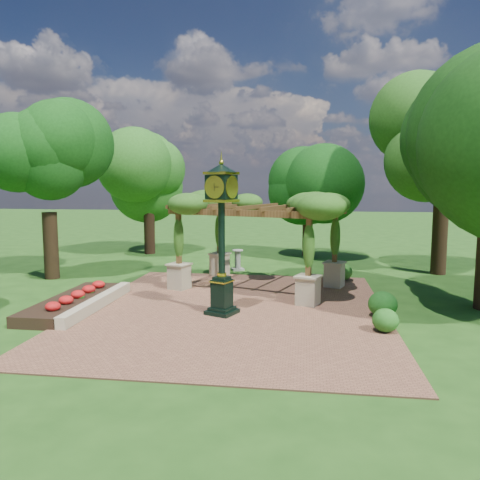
# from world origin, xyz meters

# --- Properties ---
(ground) EXTENTS (120.00, 120.00, 0.00)m
(ground) POSITION_xyz_m (0.00, 0.00, 0.00)
(ground) COLOR #1E4714
(ground) RESTS_ON ground
(brick_plaza) EXTENTS (10.00, 12.00, 0.04)m
(brick_plaza) POSITION_xyz_m (0.00, 1.00, 0.02)
(brick_plaza) COLOR brown
(brick_plaza) RESTS_ON ground
(border_wall) EXTENTS (0.35, 5.00, 0.40)m
(border_wall) POSITION_xyz_m (-4.60, 0.50, 0.20)
(border_wall) COLOR #C6B793
(border_wall) RESTS_ON ground
(flower_bed) EXTENTS (1.50, 5.00, 0.36)m
(flower_bed) POSITION_xyz_m (-5.50, 0.50, 0.18)
(flower_bed) COLOR red
(flower_bed) RESTS_ON ground
(pedestal_clock) EXTENTS (1.26, 1.26, 4.91)m
(pedestal_clock) POSITION_xyz_m (-0.29, 0.37, 2.94)
(pedestal_clock) COLOR black
(pedestal_clock) RESTS_ON brick_plaza
(pergola) EXTENTS (7.21, 5.75, 3.95)m
(pergola) POSITION_xyz_m (0.46, 4.36, 3.24)
(pergola) COLOR tan
(pergola) RESTS_ON brick_plaza
(sundial) EXTENTS (0.73, 0.73, 1.01)m
(sundial) POSITION_xyz_m (-0.94, 8.30, 0.45)
(sundial) COLOR #97978F
(sundial) RESTS_ON ground
(shrub_front) EXTENTS (0.76, 0.76, 0.67)m
(shrub_front) POSITION_xyz_m (4.64, -0.82, 0.37)
(shrub_front) COLOR #215C1A
(shrub_front) RESTS_ON brick_plaza
(shrub_mid) EXTENTS (0.93, 0.93, 0.82)m
(shrub_mid) POSITION_xyz_m (4.80, 0.72, 0.45)
(shrub_mid) COLOR #194F16
(shrub_mid) RESTS_ON brick_plaza
(shrub_back) EXTENTS (0.86, 0.86, 0.75)m
(shrub_back) POSITION_xyz_m (3.99, 6.37, 0.41)
(shrub_back) COLOR #27601B
(shrub_back) RESTS_ON brick_plaza
(tree_west_near) EXTENTS (3.68, 3.68, 7.69)m
(tree_west_near) POSITION_xyz_m (-8.92, 5.14, 5.26)
(tree_west_near) COLOR #322114
(tree_west_near) RESTS_ON ground
(tree_west_far) EXTENTS (4.21, 4.21, 6.94)m
(tree_west_far) POSITION_xyz_m (-7.07, 13.07, 4.76)
(tree_west_far) COLOR black
(tree_west_far) RESTS_ON ground
(tree_north) EXTENTS (4.09, 4.09, 6.60)m
(tree_north) POSITION_xyz_m (2.47, 13.68, 4.54)
(tree_north) COLOR #301C13
(tree_north) RESTS_ON ground
(tree_east_far) EXTENTS (4.17, 4.17, 8.95)m
(tree_east_far) POSITION_xyz_m (8.58, 8.69, 6.13)
(tree_east_far) COLOR #302012
(tree_east_far) RESTS_ON ground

